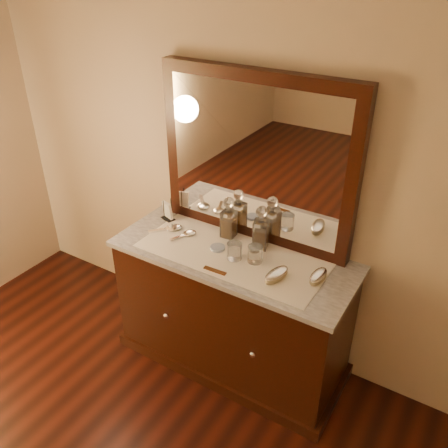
{
  "coord_description": "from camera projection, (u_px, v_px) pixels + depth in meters",
  "views": [
    {
      "loc": [
        1.14,
        0.0,
        2.39
      ],
      "look_at": [
        0.0,
        1.85,
        1.1
      ],
      "focal_mm": 37.7,
      "sensor_mm": 36.0,
      "label": 1
    }
  ],
  "objects": [
    {
      "name": "dresser_cabinet",
      "position": [
        232.0,
        311.0,
        2.95
      ],
      "size": [
        1.4,
        0.55,
        0.82
      ],
      "primitive_type": "cube",
      "color": "black",
      "rests_on": "floor"
    },
    {
      "name": "dresser_plinth",
      "position": [
        232.0,
        354.0,
        3.14
      ],
      "size": [
        1.46,
        0.59,
        0.08
      ],
      "primitive_type": "cube",
      "color": "black",
      "rests_on": "floor"
    },
    {
      "name": "knob_left",
      "position": [
        166.0,
        316.0,
        2.86
      ],
      "size": [
        0.04,
        0.04,
        0.04
      ],
      "primitive_type": "sphere",
      "color": "silver",
      "rests_on": "dresser_cabinet"
    },
    {
      "name": "knob_right",
      "position": [
        253.0,
        354.0,
        2.59
      ],
      "size": [
        0.04,
        0.04,
        0.04
      ],
      "primitive_type": "sphere",
      "color": "silver",
      "rests_on": "dresser_cabinet"
    },
    {
      "name": "marble_top",
      "position": [
        233.0,
        256.0,
        2.74
      ],
      "size": [
        1.44,
        0.59,
        0.03
      ],
      "primitive_type": "cube",
      "color": "silver",
      "rests_on": "dresser_cabinet"
    },
    {
      "name": "mirror_frame",
      "position": [
        256.0,
        160.0,
        2.65
      ],
      "size": [
        1.2,
        0.08,
        1.0
      ],
      "primitive_type": "cube",
      "color": "black",
      "rests_on": "marble_top"
    },
    {
      "name": "mirror_glass",
      "position": [
        253.0,
        162.0,
        2.63
      ],
      "size": [
        1.06,
        0.01,
        0.86
      ],
      "primitive_type": "cube",
      "color": "white",
      "rests_on": "marble_top"
    },
    {
      "name": "lace_runner",
      "position": [
        231.0,
        255.0,
        2.71
      ],
      "size": [
        1.1,
        0.45,
        0.0
      ],
      "primitive_type": "cube",
      "color": "white",
      "rests_on": "marble_top"
    },
    {
      "name": "pin_dish",
      "position": [
        218.0,
        248.0,
        2.76
      ],
      "size": [
        0.12,
        0.12,
        0.02
      ],
      "primitive_type": "cylinder",
      "rotation": [
        0.0,
        0.0,
        -0.42
      ],
      "color": "white",
      "rests_on": "lace_runner"
    },
    {
      "name": "comb",
      "position": [
        215.0,
        271.0,
        2.57
      ],
      "size": [
        0.14,
        0.03,
        0.01
      ],
      "primitive_type": "cube",
      "rotation": [
        0.0,
        0.0,
        0.04
      ],
      "color": "brown",
      "rests_on": "lace_runner"
    },
    {
      "name": "napkin_rack",
      "position": [
        168.0,
        211.0,
        3.04
      ],
      "size": [
        0.11,
        0.08,
        0.14
      ],
      "color": "black",
      "rests_on": "marble_top"
    },
    {
      "name": "decanter_left",
      "position": [
        229.0,
        222.0,
        2.84
      ],
      "size": [
        0.08,
        0.08,
        0.27
      ],
      "color": "#8E5614",
      "rests_on": "lace_runner"
    },
    {
      "name": "decanter_right",
      "position": [
        261.0,
        232.0,
        2.73
      ],
      "size": [
        0.1,
        0.1,
        0.27
      ],
      "color": "#8E5614",
      "rests_on": "lace_runner"
    },
    {
      "name": "brush_near",
      "position": [
        276.0,
        275.0,
        2.51
      ],
      "size": [
        0.11,
        0.19,
        0.05
      ],
      "color": "tan",
      "rests_on": "lace_runner"
    },
    {
      "name": "brush_far",
      "position": [
        318.0,
        277.0,
        2.5
      ],
      "size": [
        0.07,
        0.16,
        0.04
      ],
      "color": "tan",
      "rests_on": "lace_runner"
    },
    {
      "name": "hand_mirror_outer",
      "position": [
        171.0,
        228.0,
        2.95
      ],
      "size": [
        0.18,
        0.2,
        0.02
      ],
      "color": "silver",
      "rests_on": "lace_runner"
    },
    {
      "name": "hand_mirror_inner",
      "position": [
        187.0,
        234.0,
        2.89
      ],
      "size": [
        0.11,
        0.18,
        0.02
      ],
      "color": "silver",
      "rests_on": "lace_runner"
    },
    {
      "name": "tumblers",
      "position": [
        245.0,
        252.0,
        2.64
      ],
      "size": [
        0.2,
        0.12,
        0.1
      ],
      "color": "white",
      "rests_on": "lace_runner"
    }
  ]
}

